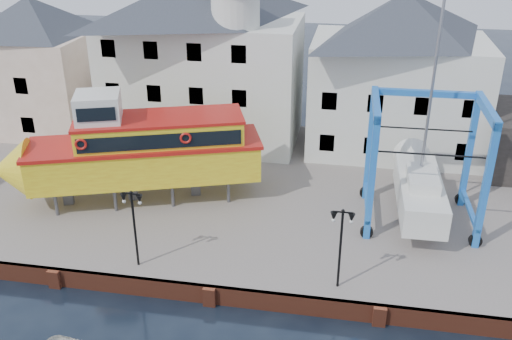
# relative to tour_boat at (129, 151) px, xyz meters

# --- Properties ---
(ground) EXTENTS (140.00, 140.00, 0.00)m
(ground) POSITION_rel_tour_boat_xyz_m (6.79, -7.83, -4.22)
(ground) COLOR black
(ground) RESTS_ON ground
(hardstanding) EXTENTS (44.00, 22.00, 1.00)m
(hardstanding) POSITION_rel_tour_boat_xyz_m (6.79, 3.17, -3.72)
(hardstanding) COLOR slate
(hardstanding) RESTS_ON ground
(quay_wall) EXTENTS (44.00, 0.47, 1.00)m
(quay_wall) POSITION_rel_tour_boat_xyz_m (6.79, -7.73, -3.72)
(quay_wall) COLOR maroon
(quay_wall) RESTS_ON ground
(building_pink) EXTENTS (8.00, 7.00, 10.30)m
(building_pink) POSITION_rel_tour_boat_xyz_m (-11.21, 10.17, 1.93)
(building_pink) COLOR #CFB097
(building_pink) RESTS_ON hardstanding
(building_white_main) EXTENTS (14.00, 8.30, 14.00)m
(building_white_main) POSITION_rel_tour_boat_xyz_m (1.92, 10.56, 3.12)
(building_white_main) COLOR silver
(building_white_main) RESTS_ON hardstanding
(building_white_right) EXTENTS (12.00, 8.00, 11.20)m
(building_white_right) POSITION_rel_tour_boat_xyz_m (15.79, 11.17, 2.38)
(building_white_right) COLOR silver
(building_white_right) RESTS_ON hardstanding
(lamp_post_left) EXTENTS (1.12, 0.32, 4.20)m
(lamp_post_left) POSITION_rel_tour_boat_xyz_m (2.79, -6.63, -0.05)
(lamp_post_left) COLOR black
(lamp_post_left) RESTS_ON hardstanding
(lamp_post_right) EXTENTS (1.12, 0.32, 4.20)m
(lamp_post_right) POSITION_rel_tour_boat_xyz_m (12.79, -6.63, -0.05)
(lamp_post_right) COLOR black
(lamp_post_right) RESTS_ON hardstanding
(tour_boat) EXTENTS (16.03, 8.68, 6.83)m
(tour_boat) POSITION_rel_tour_boat_xyz_m (0.00, 0.00, 0.00)
(tour_boat) COLOR #59595E
(tour_boat) RESTS_ON hardstanding
(travel_lift) EXTENTS (6.48, 9.09, 13.67)m
(travel_lift) POSITION_rel_tour_boat_xyz_m (16.89, 1.22, -0.94)
(travel_lift) COLOR blue
(travel_lift) RESTS_ON hardstanding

